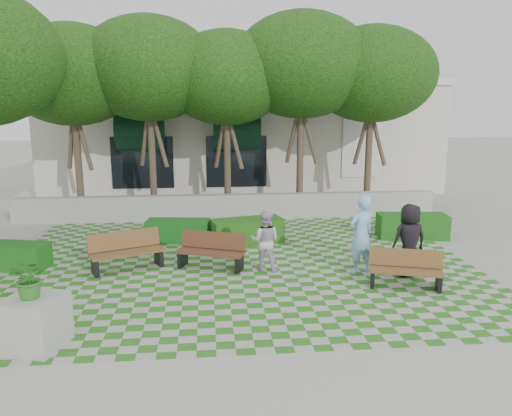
{
  "coord_description": "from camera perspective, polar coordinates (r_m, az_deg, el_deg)",
  "views": [
    {
      "loc": [
        -0.75,
        -11.29,
        4.16
      ],
      "look_at": [
        0.5,
        1.5,
        1.4
      ],
      "focal_mm": 35.0,
      "sensor_mm": 36.0,
      "label": 1
    }
  ],
  "objects": [
    {
      "name": "ground",
      "position": [
        12.05,
        -1.69,
        -8.07
      ],
      "size": [
        90.0,
        90.0,
        0.0
      ],
      "primitive_type": "plane",
      "color": "gray",
      "rests_on": "ground"
    },
    {
      "name": "bench_west",
      "position": [
        12.98,
        -14.58,
        -4.85
      ],
      "size": [
        1.9,
        1.28,
        0.95
      ],
      "rotation": [
        0.0,
        0.0,
        0.41
      ],
      "color": "brown",
      "rests_on": "ground"
    },
    {
      "name": "tree_row",
      "position": [
        17.31,
        -9.6,
        15.34
      ],
      "size": [
        17.7,
        13.4,
        7.41
      ],
      "color": "#47382B",
      "rests_on": "ground"
    },
    {
      "name": "hedge_midleft",
      "position": [
        15.25,
        -8.88,
        -2.58
      ],
      "size": [
        1.95,
        0.99,
        0.66
      ],
      "primitive_type": "cube",
      "rotation": [
        0.0,
        0.0,
        -0.13
      ],
      "color": "#154E18",
      "rests_on": "ground"
    },
    {
      "name": "person_white",
      "position": [
        12.4,
        1.05,
        -3.77
      ],
      "size": [
        0.89,
        0.78,
        1.53
      ],
      "primitive_type": "imported",
      "rotation": [
        0.0,
        0.0,
        2.83
      ],
      "color": "silver",
      "rests_on": "ground"
    },
    {
      "name": "hedge_midright",
      "position": [
        14.88,
        -1.02,
        -2.65
      ],
      "size": [
        2.23,
        1.3,
        0.73
      ],
      "primitive_type": "cube",
      "rotation": [
        0.0,
        0.0,
        0.23
      ],
      "color": "#1D5015",
      "rests_on": "ground"
    },
    {
      "name": "person_dark",
      "position": [
        12.57,
        17.1,
        -3.52
      ],
      "size": [
        0.94,
        0.68,
        1.77
      ],
      "primitive_type": "imported",
      "rotation": [
        0.0,
        0.0,
        3.28
      ],
      "color": "black",
      "rests_on": "ground"
    },
    {
      "name": "bench_east",
      "position": [
        11.89,
        16.72,
        -6.79
      ],
      "size": [
        1.71,
        1.01,
        0.86
      ],
      "rotation": [
        0.0,
        0.0,
        -0.31
      ],
      "color": "brown",
      "rests_on": "ground"
    },
    {
      "name": "planter_front",
      "position": [
        9.46,
        -24.05,
        -10.76
      ],
      "size": [
        1.13,
        1.13,
        1.6
      ],
      "rotation": [
        0.0,
        0.0,
        -0.3
      ],
      "color": "#9E9B93",
      "rests_on": "ground"
    },
    {
      "name": "bench_mid",
      "position": [
        12.71,
        -5.12,
        -4.97
      ],
      "size": [
        1.8,
        1.15,
        0.9
      ],
      "rotation": [
        0.0,
        0.0,
        -0.37
      ],
      "color": "#502B1B",
      "rests_on": "ground"
    },
    {
      "name": "building",
      "position": [
        25.47,
        -1.8,
        8.43
      ],
      "size": [
        18.0,
        8.92,
        5.15
      ],
      "color": "beige",
      "rests_on": "ground"
    },
    {
      "name": "person_blue",
      "position": [
        12.43,
        11.94,
        -3.0
      ],
      "size": [
        0.84,
        0.71,
        1.95
      ],
      "primitive_type": "imported",
      "rotation": [
        0.0,
        0.0,
        3.55
      ],
      "color": "#80BEE9",
      "rests_on": "ground"
    },
    {
      "name": "hedge_west",
      "position": [
        14.11,
        -26.23,
        -4.94
      ],
      "size": [
        1.97,
        1.12,
        0.65
      ],
      "primitive_type": "cube",
      "rotation": [
        0.0,
        0.0,
        -0.21
      ],
      "color": "#155015",
      "rests_on": "ground"
    },
    {
      "name": "lawn",
      "position": [
        12.99,
        -1.99,
        -6.53
      ],
      "size": [
        12.0,
        12.0,
        0.0
      ],
      "primitive_type": "plane",
      "color": "#2B721E",
      "rests_on": "ground"
    },
    {
      "name": "hedge_east",
      "position": [
        16.21,
        17.41,
        -1.98
      ],
      "size": [
        2.17,
        1.06,
        0.73
      ],
      "primitive_type": "cube",
      "rotation": [
        0.0,
        0.0,
        -0.11
      ],
      "color": "#175015",
      "rests_on": "ground"
    },
    {
      "name": "retaining_wall",
      "position": [
        17.89,
        -3.06,
        0.14
      ],
      "size": [
        15.0,
        0.36,
        0.9
      ],
      "primitive_type": "cube",
      "color": "#9E9B93",
      "rests_on": "ground"
    },
    {
      "name": "sidewalk_south",
      "position": [
        7.82,
        0.82,
        -19.96
      ],
      "size": [
        16.0,
        2.0,
        0.01
      ],
      "primitive_type": "cube",
      "color": "#9E9B93",
      "rests_on": "ground"
    }
  ]
}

